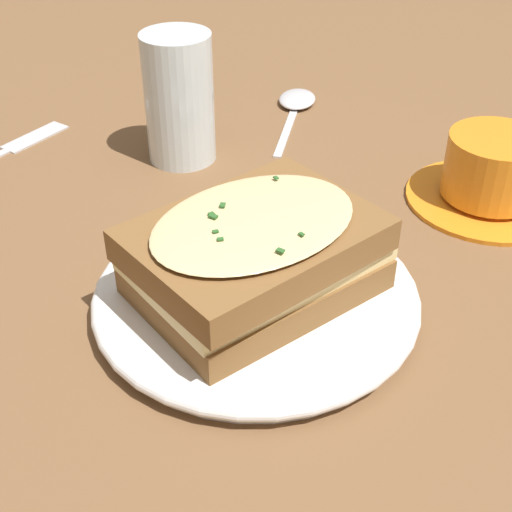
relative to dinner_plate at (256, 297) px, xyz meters
name	(u,v)px	position (x,y,z in m)	size (l,w,h in m)	color
ground_plane	(243,300)	(-0.01, 0.01, -0.01)	(2.40, 2.40, 0.00)	brown
dinner_plate	(256,297)	(0.00, 0.00, 0.00)	(0.23, 0.23, 0.02)	white
sandwich	(255,255)	(0.00, 0.00, 0.04)	(0.18, 0.20, 0.07)	brown
teacup_with_saucer	(494,175)	(0.15, 0.20, 0.02)	(0.14, 0.14, 0.06)	orange
water_glass	(179,99)	(-0.13, 0.20, 0.05)	(0.06, 0.06, 0.12)	silver
fork	(7,150)	(-0.30, 0.16, -0.01)	(0.07, 0.18, 0.00)	silver
spoon	(296,103)	(-0.06, 0.34, -0.01)	(0.04, 0.16, 0.01)	silver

